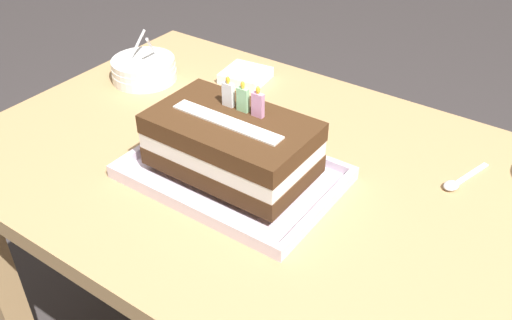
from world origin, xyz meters
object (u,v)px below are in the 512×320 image
(foil_tray, at_px, (233,175))
(serving_spoon_by_bowls, at_px, (456,183))
(birthday_cake, at_px, (232,143))
(napkin_pile, at_px, (246,76))
(bowl_stack, at_px, (144,69))

(foil_tray, distance_m, serving_spoon_by_bowls, 0.38)
(birthday_cake, xyz_separation_m, serving_spoon_by_bowls, (0.32, 0.20, -0.07))
(foil_tray, relative_size, napkin_pile, 3.34)
(serving_spoon_by_bowls, bearing_deg, birthday_cake, -147.91)
(birthday_cake, bearing_deg, bowl_stack, 154.75)
(foil_tray, relative_size, serving_spoon_by_bowls, 2.93)
(birthday_cake, height_order, bowl_stack, birthday_cake)
(birthday_cake, height_order, serving_spoon_by_bowls, birthday_cake)
(birthday_cake, relative_size, napkin_pile, 2.53)
(birthday_cake, height_order, napkin_pile, birthday_cake)
(birthday_cake, bearing_deg, serving_spoon_by_bowls, 32.09)
(birthday_cake, relative_size, serving_spoon_by_bowls, 2.21)
(bowl_stack, relative_size, serving_spoon_by_bowls, 1.19)
(birthday_cake, distance_m, bowl_stack, 0.43)
(foil_tray, distance_m, bowl_stack, 0.43)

